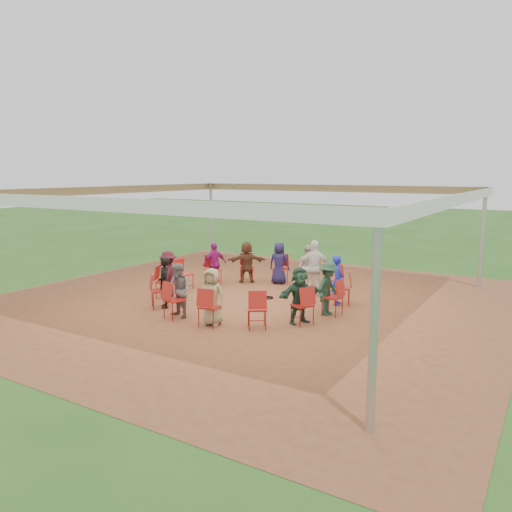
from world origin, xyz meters
The scene contains 31 objects.
ground centered at (0.00, 0.00, 0.00)m, with size 80.00×80.00×0.00m, color #29591C.
dirt_patch centered at (0.00, 0.00, 0.01)m, with size 13.00×13.00×0.00m, color brown.
tent centered at (0.00, 0.00, 2.37)m, with size 10.33×10.33×3.00m.
chair_0 centered at (2.41, -0.14, 0.45)m, with size 0.42×0.44×0.90m, color #B31D17, non-canonical shape.
chair_1 centered at (2.23, 0.92, 0.45)m, with size 0.42×0.44×0.90m, color #B31D17, non-canonical shape.
chair_2 centered at (1.61, 1.80, 0.45)m, with size 0.42×0.44×0.90m, color #B31D17, non-canonical shape.
chair_3 centered at (0.67, 2.32, 0.45)m, with size 0.42×0.44×0.90m, color #B31D17, non-canonical shape.
chair_4 centered at (-0.40, 2.38, 0.45)m, with size 0.42×0.44×0.90m, color #B31D17, non-canonical shape.
chair_5 centered at (-1.39, 1.97, 0.45)m, with size 0.42×0.44×0.90m, color #B31D17, non-canonical shape.
chair_6 centered at (-2.11, 1.17, 0.45)m, with size 0.42×0.44×0.90m, color #B31D17, non-canonical shape.
chair_7 centered at (-2.41, 0.14, 0.45)m, with size 0.42×0.44×0.90m, color #B31D17, non-canonical shape.
chair_8 centered at (-2.23, -0.92, 0.45)m, with size 0.42×0.44×0.90m, color #B31D17, non-canonical shape.
chair_9 centered at (-1.61, -1.80, 0.45)m, with size 0.42×0.44×0.90m, color #B31D17, non-canonical shape.
chair_10 centered at (-0.67, -2.32, 0.45)m, with size 0.42×0.44×0.90m, color #B31D17, non-canonical shape.
chair_11 centered at (0.40, -2.38, 0.45)m, with size 0.42×0.44×0.90m, color #B31D17, non-canonical shape.
chair_12 centered at (1.39, -1.97, 0.45)m, with size 0.42×0.44×0.90m, color #B31D17, non-canonical shape.
chair_13 centered at (2.11, -1.17, 0.45)m, with size 0.42×0.44×0.90m, color #B31D17, non-canonical shape.
person_seated_0 centered at (2.29, -0.13, 0.66)m, with size 0.84×0.42×1.30m, color #214532.
person_seated_1 centered at (2.12, 0.87, 0.66)m, with size 0.48×0.31×1.30m, color #1B27B8.
person_seated_2 centered at (0.64, 2.20, 0.66)m, with size 0.63×0.37×1.30m, color #B8B1A4.
person_seated_3 centered at (-0.38, 2.26, 0.66)m, with size 0.64×0.36×1.30m, color #1E1A47.
person_seated_4 centered at (-1.32, 1.87, 0.66)m, with size 1.21×0.45×1.30m, color brown.
person_seated_5 centered at (-2.00, 1.11, 0.66)m, with size 0.76×0.39×1.30m, color #9D1673.
person_seated_6 centered at (-2.12, -0.87, 0.66)m, with size 0.84×0.42×1.30m, color #40111C.
person_seated_7 centered at (-1.53, -1.71, 0.66)m, with size 0.48×0.31×1.30m, color black.
person_seated_8 centered at (-0.64, -2.20, 0.66)m, with size 0.63×0.37×1.30m, color slate.
person_seated_9 centered at (0.38, -2.26, 0.66)m, with size 0.64×0.36×1.30m, color tan.
person_seated_10 centered at (2.00, -1.11, 0.66)m, with size 1.21×0.45×1.30m, color #214532.
standing_person centered at (1.17, 1.51, 0.78)m, with size 0.91×0.47×1.55m, color white.
cable_coil centered at (0.27, 0.50, 0.02)m, with size 0.36×0.36×0.03m.
laptop centered at (2.13, -0.12, 0.62)m, with size 0.26×0.32×0.21m.
Camera 1 is at (6.92, -11.05, 3.41)m, focal length 35.00 mm.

